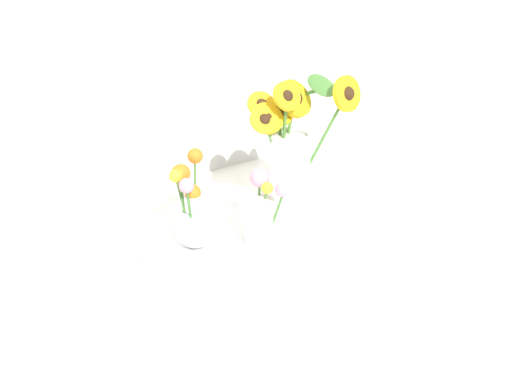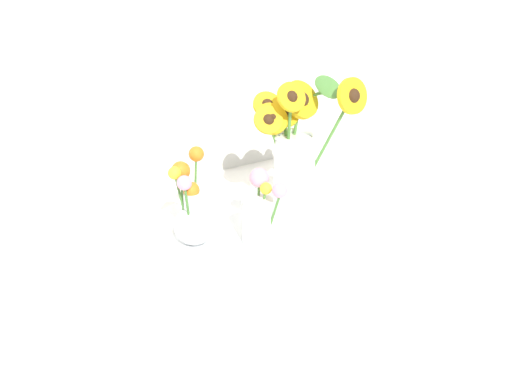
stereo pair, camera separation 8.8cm
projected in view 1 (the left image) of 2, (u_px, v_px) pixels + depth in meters
The scene contains 5 objects.
ground_plane at pixel (271, 257), 1.05m from camera, with size 6.00×6.00×0.00m, color silver.
serving_tray at pixel (256, 238), 1.10m from camera, with size 0.51×0.51×0.02m.
mason_jar_sunflowers at pixel (290, 154), 1.14m from camera, with size 0.23×0.18×0.33m.
vase_small_center at pixel (261, 213), 1.03m from camera, with size 0.07×0.10×0.16m.
vase_bulb_right at pixel (193, 215), 1.02m from camera, with size 0.09×0.10×0.20m.
Camera 1 is at (-0.55, -0.70, 0.57)m, focal length 35.00 mm.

